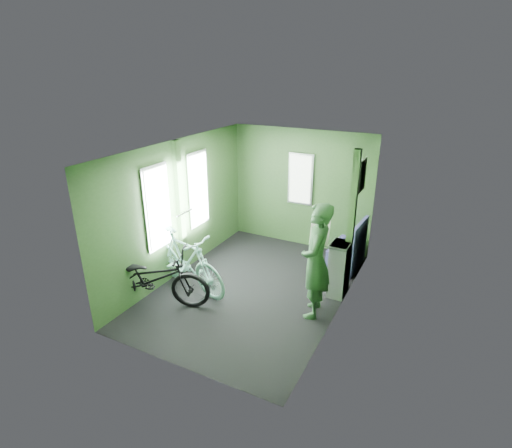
{
  "coord_description": "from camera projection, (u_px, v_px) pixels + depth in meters",
  "views": [
    {
      "loc": [
        2.6,
        -4.99,
        3.41
      ],
      "look_at": [
        0.0,
        0.1,
        1.1
      ],
      "focal_mm": 28.0,
      "sensor_mm": 36.0,
      "label": 1
    }
  ],
  "objects": [
    {
      "name": "bench_seat",
      "position": [
        347.0,
        253.0,
        7.12
      ],
      "size": [
        0.51,
        0.86,
        0.88
      ],
      "rotation": [
        0.0,
        0.0,
        -0.06
      ],
      "color": "navy",
      "rests_on": "ground"
    },
    {
      "name": "room",
      "position": [
        252.0,
        204.0,
        6.01
      ],
      "size": [
        4.0,
        4.02,
        2.31
      ],
      "color": "black",
      "rests_on": "ground"
    },
    {
      "name": "passenger",
      "position": [
        316.0,
        261.0,
        5.55
      ],
      "size": [
        0.52,
        0.76,
        1.71
      ],
      "rotation": [
        0.0,
        0.0,
        -1.37
      ],
      "color": "#2B502F",
      "rests_on": "ground"
    },
    {
      "name": "bicycle_mint",
      "position": [
        188.0,
        288.0,
        6.5
      ],
      "size": [
        1.8,
        1.01,
        1.07
      ],
      "primitive_type": "imported",
      "rotation": [
        0.0,
        -0.11,
        1.31
      ],
      "color": "#96E0D3",
      "rests_on": "ground"
    },
    {
      "name": "bicycle_black",
      "position": [
        155.0,
        304.0,
        6.07
      ],
      "size": [
        1.86,
        1.22,
        0.96
      ],
      "primitive_type": "imported",
      "rotation": [
        0.0,
        -0.08,
        1.91
      ],
      "color": "black",
      "rests_on": "ground"
    },
    {
      "name": "waste_box",
      "position": [
        339.0,
        269.0,
        6.18
      ],
      "size": [
        0.26,
        0.37,
        0.89
      ],
      "primitive_type": "cube",
      "color": "gray",
      "rests_on": "ground"
    }
  ]
}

